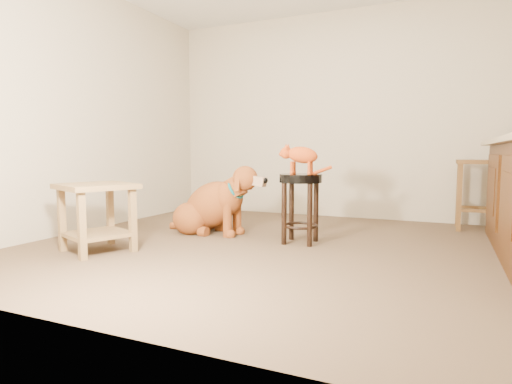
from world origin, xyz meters
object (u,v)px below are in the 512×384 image
at_px(side_table, 97,207).
at_px(golden_retriever, 213,206).
at_px(wood_stool, 476,194).
at_px(tabby_kitten, 300,156).
at_px(padded_stool, 300,194).

height_order(side_table, golden_retriever, golden_retriever).
relative_size(wood_stool, tabby_kitten, 1.56).
height_order(padded_stool, golden_retriever, golden_retriever).
bearing_deg(padded_stool, tabby_kitten, 177.16).
bearing_deg(side_table, padded_stool, 35.06).
distance_m(side_table, tabby_kitten, 1.81).
bearing_deg(wood_stool, tabby_kitten, -137.20).
bearing_deg(tabby_kitten, side_table, -147.59).
xyz_separation_m(wood_stool, tabby_kitten, (-1.52, -1.41, 0.41)).
xyz_separation_m(side_table, tabby_kitten, (1.44, 1.02, 0.42)).
bearing_deg(wood_stool, side_table, -140.65).
relative_size(wood_stool, side_table, 1.04).
distance_m(padded_stool, golden_retriever, 0.98).
bearing_deg(tabby_kitten, golden_retriever, 172.38).
bearing_deg(golden_retriever, wood_stool, 31.64).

